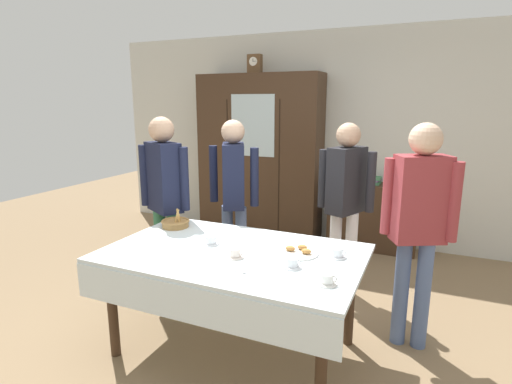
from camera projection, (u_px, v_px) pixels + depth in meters
The scene contains 20 objects.
ground_plane at pixel (246, 335), 3.22m from camera, with size 12.00×12.00×0.00m, color #846B4C.
back_wall at pixel (331, 138), 5.29m from camera, with size 6.40×0.10×2.70m, color silver.
dining_table at pixel (231, 265), 2.86m from camera, with size 1.81×1.12×0.78m.
wall_cabinet at pixel (260, 157), 5.44m from camera, with size 1.66×0.46×2.17m.
mantel_clock at pixel (255, 64), 5.20m from camera, with size 0.18×0.11×0.24m.
bookshelf_low at pixel (372, 217), 5.04m from camera, with size 1.07×0.35×0.83m.
book_stack at pixel (375, 180), 4.93m from camera, with size 0.15×0.22×0.09m.
tea_cup_far_right at pixel (235, 253), 2.76m from camera, with size 0.13×0.13×0.06m.
tea_cup_center at pixel (337, 254), 2.76m from camera, with size 0.13×0.13×0.06m.
tea_cup_mid_left at pixel (327, 280), 2.35m from camera, with size 0.13×0.13×0.06m.
tea_cup_front_edge at pixel (292, 263), 2.59m from camera, with size 0.13×0.13×0.06m.
tea_cup_far_left at pixel (211, 241), 3.01m from camera, with size 0.13×0.13×0.06m.
bread_basket at pixel (176, 223), 3.42m from camera, with size 0.24×0.24×0.16m.
pastry_plate at pixel (299, 252), 2.83m from camera, with size 0.28×0.28×0.05m.
spoon_center at pixel (236, 234), 3.24m from camera, with size 0.12×0.02×0.01m.
spoon_near_left at pixel (240, 272), 2.52m from camera, with size 0.12×0.02×0.01m.
person_by_cabinet at pixel (164, 190), 3.68m from camera, with size 0.52×0.35×1.69m.
person_behind_table_right at pixel (419, 215), 2.88m from camera, with size 0.52×0.34×1.68m.
person_behind_table_left at pixel (346, 193), 3.72m from camera, with size 0.52×0.41×1.64m.
person_near_right_end at pixel (234, 187), 3.90m from camera, with size 0.52×0.41×1.66m.
Camera 1 is at (1.24, -2.61, 1.82)m, focal length 28.34 mm.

